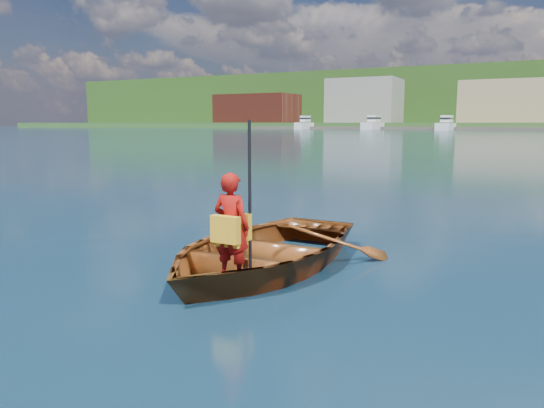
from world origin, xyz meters
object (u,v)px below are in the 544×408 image
(dock, at_px, (532,129))
(rowboat, at_px, (261,250))
(child_paddler, at_px, (232,227))
(marina_yachts, at_px, (542,125))

(dock, bearing_deg, rowboat, -89.89)
(rowboat, bearing_deg, dock, 90.11)
(rowboat, bearing_deg, child_paddler, -82.31)
(rowboat, xyz_separation_m, dock, (-0.29, 147.23, 0.16))
(dock, distance_m, marina_yachts, 5.27)
(child_paddler, bearing_deg, rowboat, 97.69)
(marina_yachts, bearing_deg, rowboat, -90.76)
(dock, xyz_separation_m, marina_yachts, (2.16, -4.70, 0.98))
(rowboat, relative_size, marina_yachts, 0.03)
(child_paddler, bearing_deg, dock, 90.16)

